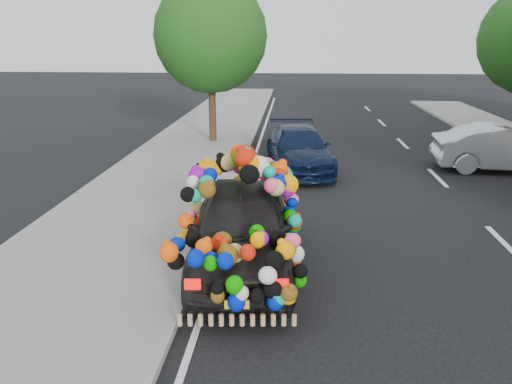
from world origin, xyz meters
TOP-DOWN VIEW (x-y plane):
  - ground at (0.00, 0.00)m, footprint 100.00×100.00m
  - sidewalk at (-4.30, 0.00)m, footprint 4.00×60.00m
  - kerb at (-2.35, 0.00)m, footprint 0.15×60.00m
  - lane_markings at (3.60, 0.00)m, footprint 6.00×50.00m
  - tree_near_sidewalk at (-3.80, 9.50)m, footprint 4.20×4.20m
  - plush_art_car at (-1.58, -1.35)m, footprint 2.44×4.69m
  - navy_sedan at (-0.50, 5.76)m, footprint 2.33×4.62m
  - silver_hatchback at (5.85, 6.00)m, footprint 4.36×1.77m

SIDE VIEW (x-z plane):
  - ground at x=0.00m, z-range 0.00..0.00m
  - lane_markings at x=3.60m, z-range 0.00..0.01m
  - sidewalk at x=-4.30m, z-range 0.00..0.12m
  - kerb at x=-2.35m, z-range 0.00..0.13m
  - navy_sedan at x=-0.50m, z-range 0.00..1.29m
  - silver_hatchback at x=5.85m, z-range 0.00..1.41m
  - plush_art_car at x=-1.58m, z-range 0.03..2.15m
  - tree_near_sidewalk at x=-3.80m, z-range 0.96..7.09m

